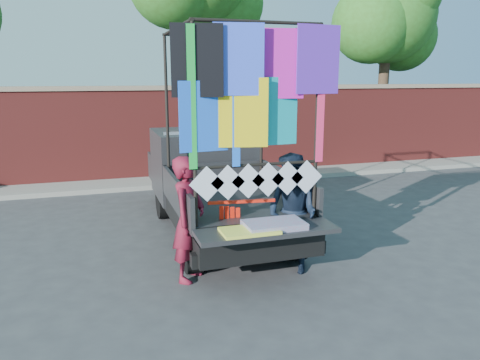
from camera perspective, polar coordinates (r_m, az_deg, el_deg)
name	(u,v)px	position (r m, az deg, el deg)	size (l,w,h in m)	color
ground	(261,272)	(7.12, 2.56, -11.18)	(90.00, 90.00, 0.00)	#38383A
brick_wall	(176,132)	(13.39, -7.77, 5.85)	(30.00, 0.45, 2.61)	maroon
curb	(182,181)	(12.92, -7.06, -0.07)	(30.00, 1.20, 0.12)	gray
tree_right	(389,19)	(17.37, 17.76, 18.23)	(4.20, 3.30, 6.62)	#38281C
pickup_truck	(210,179)	(9.15, -3.73, 0.12)	(2.26, 5.66, 3.57)	black
woman	(189,219)	(6.64, -6.27, -4.76)	(0.65, 0.43, 1.79)	maroon
man	(292,213)	(6.95, 6.37, -4.06)	(0.86, 0.67, 1.78)	#131E30
streamer_bundle	(235,216)	(6.70, -0.65, -4.36)	(0.97, 0.17, 0.67)	#FF200D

